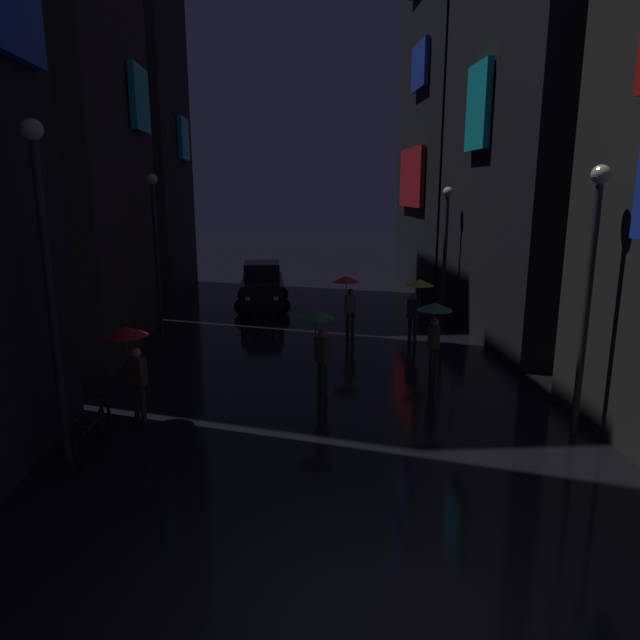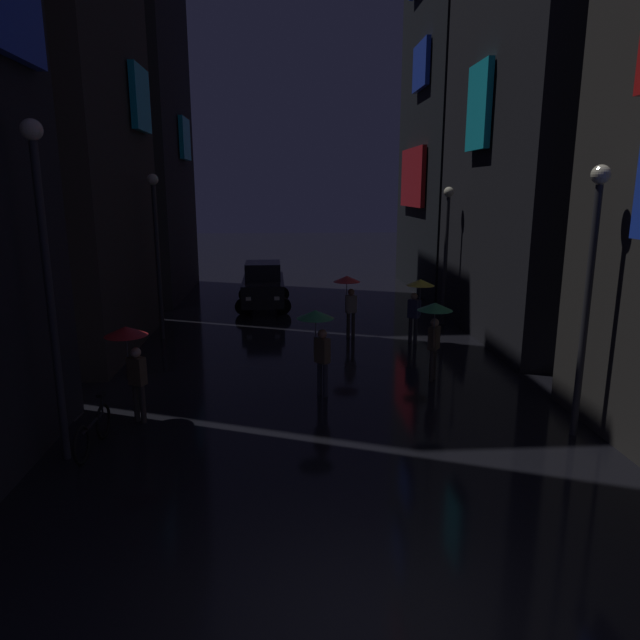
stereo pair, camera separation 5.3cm
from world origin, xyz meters
name	(u,v)px [view 2 (the right image)]	position (x,y,z in m)	size (l,w,h in m)	color
ground_plane	(368,635)	(0.00, 0.00, 0.00)	(120.00, 120.00, 0.00)	black
building_left_far	(126,9)	(-7.49, 21.85, 12.44)	(4.25, 7.70, 24.87)	black
building_right_far	(466,9)	(7.48, 22.27, 12.83)	(4.25, 8.54, 25.67)	black
pedestrian_far_right_yellow	(418,293)	(3.39, 12.25, 1.67)	(0.90, 0.90, 2.12)	#2D2D38
pedestrian_foreground_left_red	(130,347)	(-4.16, 6.36, 1.67)	(0.90, 0.90, 2.12)	#38332D
pedestrian_midstreet_centre_green	(318,329)	(-0.10, 7.71, 1.67)	(0.90, 0.90, 2.12)	#2D2D38
pedestrian_foreground_right_red	(348,289)	(1.24, 13.13, 1.67)	(0.90, 0.90, 2.12)	#38332D
pedestrian_near_crossing_green	(435,320)	(2.94, 8.51, 1.67)	(0.90, 0.90, 2.12)	#38332D
bicycle_parked_at_storefront	(93,431)	(-4.60, 5.02, 0.39)	(0.18, 1.82, 0.96)	black
car_distant	(263,286)	(-1.76, 18.42, 0.93)	(2.31, 4.18, 1.92)	black
streetlamp_right_far	(446,239)	(5.00, 14.94, 3.16)	(0.36, 0.36, 4.99)	#2D2D33
streetlamp_left_near	(46,259)	(-5.00, 4.67, 3.74)	(0.36, 0.36, 6.05)	#2D2D33
streetlamp_left_far	(156,238)	(-5.00, 13.45, 3.38)	(0.36, 0.36, 5.39)	#2D2D33
streetlamp_right_near	(590,272)	(5.00, 5.10, 3.37)	(0.36, 0.36, 5.37)	#2D2D33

